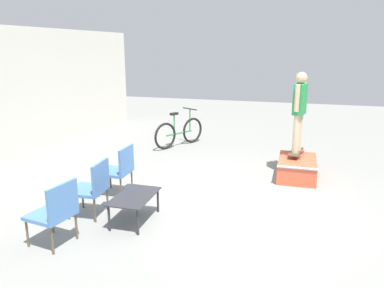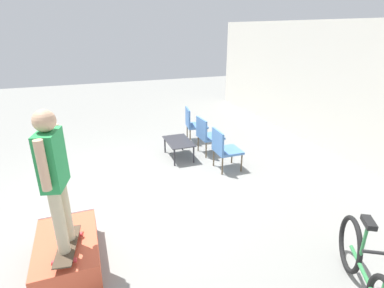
% 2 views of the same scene
% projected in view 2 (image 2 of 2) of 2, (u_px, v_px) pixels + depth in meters
% --- Properties ---
extents(ground_plane, '(24.00, 24.00, 0.00)m').
position_uv_depth(ground_plane, '(128.00, 191.00, 5.53)').
color(ground_plane, gray).
extents(house_wall_back, '(12.00, 0.06, 3.00)m').
position_uv_depth(house_wall_back, '(349.00, 92.00, 6.56)').
color(house_wall_back, white).
rests_on(house_wall_back, ground_plane).
extents(skate_ramp_box, '(1.21, 0.74, 0.40)m').
position_uv_depth(skate_ramp_box, '(68.00, 252.00, 3.78)').
color(skate_ramp_box, '#DB5638').
rests_on(skate_ramp_box, ground_plane).
extents(skateboard_on_ramp, '(0.75, 0.33, 0.07)m').
position_uv_depth(skateboard_on_ramp, '(68.00, 246.00, 3.49)').
color(skateboard_on_ramp, '#473828').
rests_on(skateboard_on_ramp, skate_ramp_box).
extents(person_skater, '(0.56, 0.28, 1.62)m').
position_uv_depth(person_skater, '(54.00, 172.00, 3.14)').
color(person_skater, '#C6B793').
rests_on(person_skater, skateboard_on_ramp).
extents(coffee_table, '(0.89, 0.54, 0.41)m').
position_uv_depth(coffee_table, '(179.00, 143.00, 6.84)').
color(coffee_table, '#2D2D33').
rests_on(coffee_table, ground_plane).
extents(patio_chair_left, '(0.60, 0.60, 0.89)m').
position_uv_depth(patio_chair_left, '(193.00, 123.00, 7.83)').
color(patio_chair_left, brown).
rests_on(patio_chair_left, ground_plane).
extents(patio_chair_center, '(0.55, 0.55, 0.89)m').
position_uv_depth(patio_chair_center, '(207.00, 134.00, 7.02)').
color(patio_chair_center, brown).
rests_on(patio_chair_center, ground_plane).
extents(patio_chair_right, '(0.52, 0.52, 0.89)m').
position_uv_depth(patio_chair_right, '(224.00, 148.00, 6.22)').
color(patio_chair_right, brown).
rests_on(patio_chair_right, ground_plane).
extents(bicycle, '(1.48, 0.89, 0.97)m').
position_uv_depth(bicycle, '(365.00, 272.00, 3.22)').
color(bicycle, black).
rests_on(bicycle, ground_plane).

